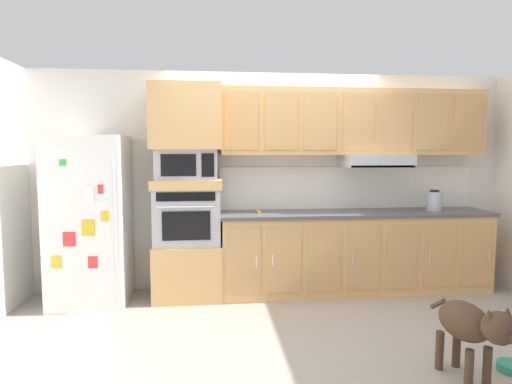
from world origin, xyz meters
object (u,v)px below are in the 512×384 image
(microwave, at_px, (187,164))
(dog_food_bowl, at_px, (512,367))
(built_in_oven, at_px, (188,216))
(screwdriver, at_px, (259,211))
(refrigerator, at_px, (90,220))
(electric_kettle, at_px, (434,201))
(dog, at_px, (472,326))

(microwave, relative_size, dog_food_bowl, 3.22)
(built_in_oven, relative_size, microwave, 1.09)
(screwdriver, bearing_deg, refrigerator, -177.10)
(built_in_oven, xyz_separation_m, electric_kettle, (2.80, -0.05, 0.13))
(built_in_oven, height_order, dog_food_bowl, built_in_oven)
(dog_food_bowl, bearing_deg, screwdriver, 130.21)
(refrigerator, xyz_separation_m, screwdriver, (1.80, 0.09, 0.05))
(microwave, distance_m, screwdriver, 0.95)
(refrigerator, bearing_deg, microwave, 3.83)
(built_in_oven, distance_m, microwave, 0.56)
(dog, relative_size, dog_food_bowl, 4.14)
(electric_kettle, bearing_deg, refrigerator, -179.69)
(microwave, height_order, screwdriver, microwave)
(screwdriver, bearing_deg, built_in_oven, -178.31)
(built_in_oven, bearing_deg, screwdriver, 1.69)
(refrigerator, xyz_separation_m, dog_food_bowl, (3.43, -1.85, -0.85))
(microwave, distance_m, electric_kettle, 2.83)
(refrigerator, relative_size, screwdriver, 12.14)
(microwave, relative_size, screwdriver, 4.44)
(refrigerator, xyz_separation_m, dog, (3.03, -1.97, -0.47))
(screwdriver, height_order, dog_food_bowl, screwdriver)
(refrigerator, relative_size, electric_kettle, 7.33)
(built_in_oven, height_order, electric_kettle, built_in_oven)
(microwave, bearing_deg, dog_food_bowl, -38.31)
(refrigerator, distance_m, screwdriver, 1.80)
(electric_kettle, distance_m, dog_food_bowl, 2.15)
(microwave, height_order, dog, microwave)
(microwave, distance_m, dog, 3.05)
(built_in_oven, xyz_separation_m, microwave, (0.00, -0.00, 0.56))
(refrigerator, height_order, screwdriver, refrigerator)
(built_in_oven, bearing_deg, microwave, -0.77)
(built_in_oven, relative_size, dog, 0.85)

